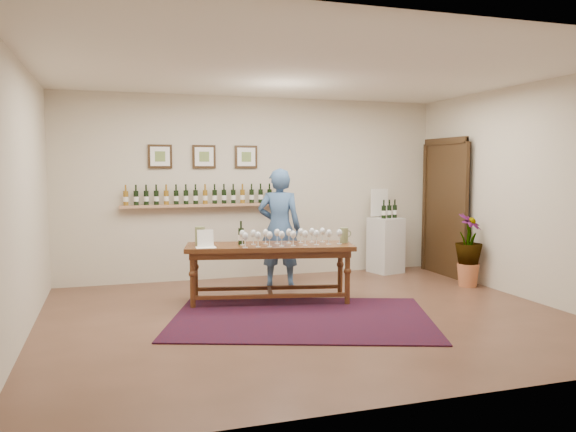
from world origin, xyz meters
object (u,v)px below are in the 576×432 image
object	(u,v)px
tasting_table	(270,253)
potted_plant	(469,250)
display_pedestal	(386,245)
person	(279,228)

from	to	relation	value
tasting_table	potted_plant	xyz separation A→B (m)	(3.00, 0.06, -0.10)
display_pedestal	person	distance (m)	2.07
potted_plant	tasting_table	bearing A→B (deg)	-178.84
potted_plant	person	world-z (taller)	person
display_pedestal	potted_plant	xyz separation A→B (m)	(0.63, -1.34, 0.08)
display_pedestal	person	xyz separation A→B (m)	(-1.97, -0.50, 0.40)
potted_plant	person	xyz separation A→B (m)	(-2.60, 0.84, 0.32)
tasting_table	person	xyz separation A→B (m)	(0.40, 0.90, 0.22)
tasting_table	person	size ratio (longest dim) A/B	1.29
potted_plant	person	bearing A→B (deg)	162.11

